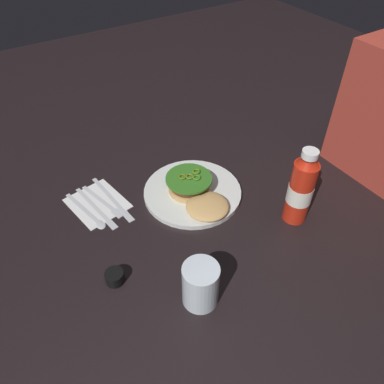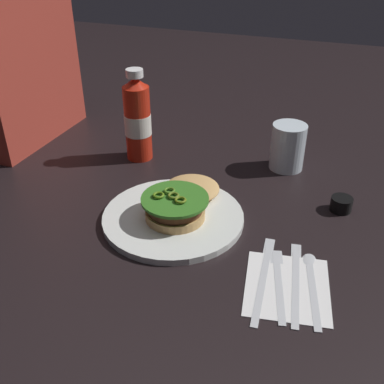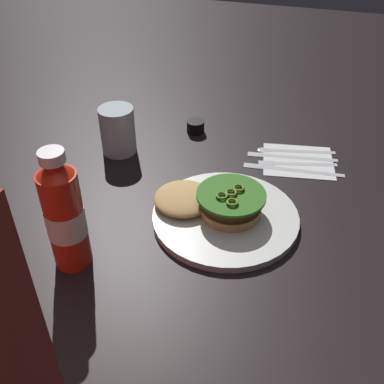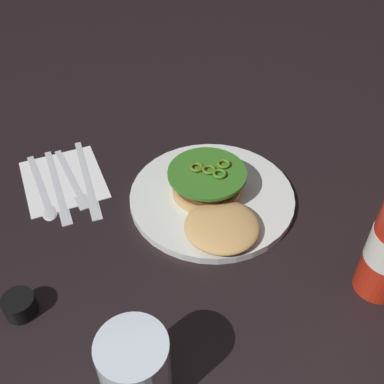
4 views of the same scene
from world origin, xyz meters
name	(u,v)px [view 2 (image 2 of 4)]	position (x,y,z in m)	size (l,w,h in m)	color
ground_plane	(209,194)	(0.00, 0.00, 0.00)	(3.00, 3.00, 0.00)	black
dinner_plate	(173,217)	(-0.12, 0.04, 0.01)	(0.28, 0.28, 0.01)	silver
burger_sandwich	(182,200)	(-0.09, 0.03, 0.03)	(0.22, 0.13, 0.05)	tan
ketchup_bottle	(138,119)	(0.11, 0.22, 0.10)	(0.07, 0.07, 0.22)	red
water_glass	(288,147)	(0.18, -0.14, 0.06)	(0.08, 0.08, 0.11)	silver
condiment_cup	(341,204)	(0.04, -0.28, 0.01)	(0.04, 0.04, 0.03)	black
napkin	(287,286)	(-0.23, -0.21, 0.00)	(0.16, 0.14, 0.00)	white
spoon_utensil	(311,276)	(-0.20, -0.25, 0.00)	(0.18, 0.06, 0.00)	silver
butter_knife	(296,275)	(-0.20, -0.22, 0.00)	(0.21, 0.05, 0.00)	silver
fork_utensil	(278,276)	(-0.21, -0.20, 0.00)	(0.18, 0.06, 0.00)	silver
steak_knife	(264,271)	(-0.21, -0.17, 0.00)	(0.22, 0.04, 0.00)	silver
diner_person	(8,41)	(0.12, 0.57, 0.26)	(0.34, 0.19, 0.57)	#A23428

